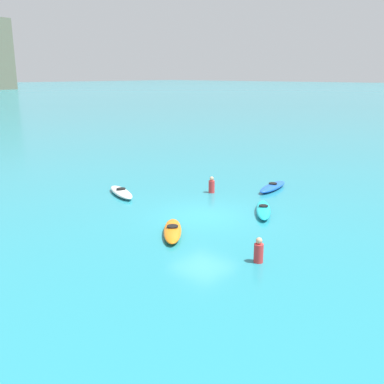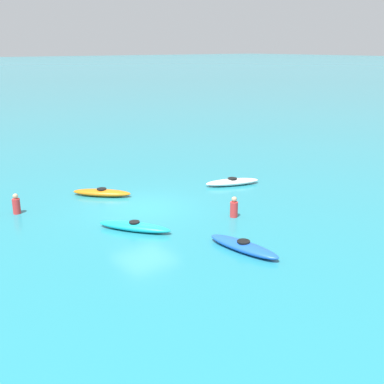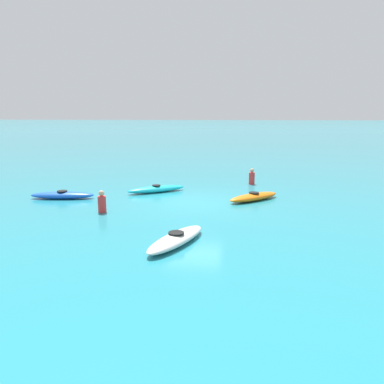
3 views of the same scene
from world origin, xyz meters
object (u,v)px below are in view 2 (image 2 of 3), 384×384
Objects in this scene: kayak_orange at (102,193)px; person_near_shore at (234,208)px; kayak_blue at (243,246)px; kayak_cyan at (135,227)px; kayak_white at (232,182)px; person_by_kayaks at (16,205)px.

person_near_shore is (5.94, 2.97, 0.22)m from kayak_orange.
kayak_cyan is at bearing -153.04° from kayak_blue.
person_near_shore reaches higher than kayak_white.
kayak_white is at bearing 68.79° from kayak_orange.
kayak_white is at bearing 140.54° from kayak_blue.
kayak_blue is at bearing -39.46° from kayak_white.
kayak_blue is 9.94m from person_by_kayaks.
kayak_orange is (-4.76, 1.08, 0.00)m from kayak_cyan.
kayak_cyan is 5.55m from person_by_kayaks.
kayak_blue is 8.74m from kayak_orange.
kayak_orange is (-2.38, -6.12, -0.00)m from kayak_white.
person_near_shore reaches higher than kayak_orange.
kayak_orange is at bearing -173.95° from kayak_blue.
kayak_blue and kayak_orange have the same top height.
kayak_blue is 8.18m from kayak_white.
kayak_cyan is 4.88m from kayak_orange.
kayak_orange is at bearing 167.27° from kayak_cyan.
kayak_blue is 1.19× the size of kayak_orange.
person_near_shore is at bearing -41.39° from kayak_white.
kayak_blue and kayak_cyan have the same top height.
person_by_kayaks is (-8.63, -4.92, 0.22)m from kayak_blue.
kayak_cyan is at bearing 31.85° from person_by_kayaks.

